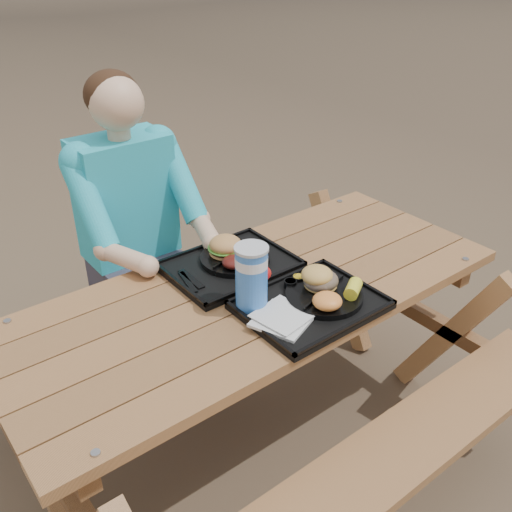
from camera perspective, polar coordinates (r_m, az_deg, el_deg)
ground at (r=2.49m, az=0.00°, el=-17.82°), size 60.00×60.00×0.00m
picnic_table at (r=2.23m, az=0.00°, el=-11.33°), size 1.80×1.49×0.75m
tray_near at (r=1.90m, az=5.48°, el=-4.97°), size 0.45×0.35×0.02m
tray_far at (r=2.11m, az=-2.59°, el=-1.05°), size 0.45×0.35×0.02m
plate_near at (r=1.92m, az=6.82°, el=-3.96°), size 0.26×0.26×0.02m
plate_far at (r=2.12m, az=-2.10°, el=-0.22°), size 0.26×0.26×0.02m
napkin_stack at (r=1.80m, az=2.66°, el=-6.31°), size 0.21×0.21×0.02m
soda_cup at (r=1.82m, az=-0.46°, el=-2.26°), size 0.10×0.10×0.21m
condiment_bbq at (r=1.96m, az=3.45°, el=-2.80°), size 0.05×0.05×0.03m
condiment_mustard at (r=1.99m, az=4.27°, el=-2.35°), size 0.05×0.05×0.03m
sandwich at (r=1.92m, az=6.56°, el=-1.55°), size 0.11×0.11×0.12m
mac_cheese at (r=1.83m, az=7.14°, el=-4.48°), size 0.10×0.10×0.05m
corn_cob at (r=1.91m, az=9.69°, el=-3.25°), size 0.11×0.11×0.05m
cutlery_far at (r=2.02m, az=-6.50°, el=-2.29°), size 0.03×0.15×0.01m
burger at (r=2.10m, az=-3.09°, el=1.53°), size 0.12×0.12×0.11m
baked_beans at (r=2.04m, az=-2.19°, el=-0.59°), size 0.09×0.09×0.04m
potato_salad at (r=2.09m, az=0.01°, el=0.44°), size 0.08×0.08×0.05m
diner at (r=2.53m, az=-12.19°, el=0.84°), size 0.48×0.84×1.28m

